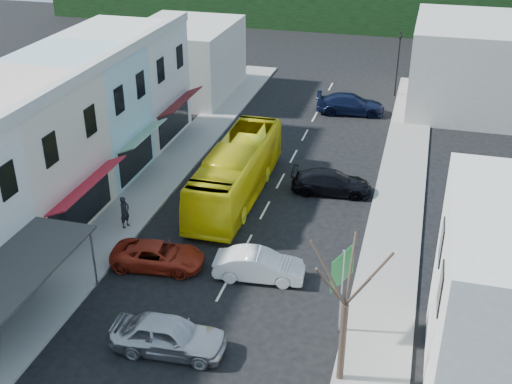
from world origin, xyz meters
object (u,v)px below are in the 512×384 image
bus (236,173)px  traffic_signal (398,65)px  car_white (259,266)px  pedestrian_left (125,213)px  car_silver (169,337)px  direction_sign (341,293)px  car_red (158,255)px  street_tree (345,305)px

bus → traffic_signal: traffic_signal is taller
car_white → pedestrian_left: 8.78m
car_silver → direction_sign: (6.62, 3.01, 1.40)m
car_red → pedestrian_left: (-3.21, 3.00, 0.30)m
car_white → direction_sign: bearing=-130.7°
car_red → traffic_signal: traffic_signal is taller
car_silver → street_tree: 7.73m
direction_sign → pedestrian_left: bearing=177.3°
pedestrian_left → traffic_signal: size_ratio=0.31×
car_white → car_red: (-5.15, -0.35, 0.00)m
car_silver → pedestrian_left: size_ratio=2.59×
pedestrian_left → traffic_signal: 29.92m
direction_sign → traffic_signal: bearing=111.4°
street_tree → traffic_signal: bearing=90.8°
pedestrian_left → street_tree: size_ratio=0.23×
car_white → traffic_signal: size_ratio=0.79×
bus → traffic_signal: (7.91, 21.62, 1.23)m
street_tree → direction_sign: bearing=99.9°
car_white → pedestrian_left: bearing=66.6°
car_red → street_tree: (10.01, -5.56, 2.99)m
car_white → car_red: size_ratio=0.96×
car_white → street_tree: bearing=-146.4°
street_tree → traffic_signal: 35.60m
direction_sign → traffic_signal: size_ratio=0.76×
bus → car_white: bearing=-66.5°
car_red → street_tree: street_tree is taller
car_silver → direction_sign: 7.41m
car_silver → pedestrian_left: (-6.10, 8.71, 0.30)m
car_white → pedestrian_left: (-8.36, 2.65, 0.30)m
car_red → pedestrian_left: 4.40m
car_white → street_tree: street_tree is taller
car_white → traffic_signal: traffic_signal is taller
street_tree → pedestrian_left: bearing=147.1°
car_silver → pedestrian_left: 10.63m
car_silver → car_white: 6.46m
pedestrian_left → direction_sign: size_ratio=0.40×
direction_sign → car_white: bearing=166.5°
car_red → direction_sign: bearing=-111.9°
direction_sign → street_tree: 3.32m
car_silver → street_tree: (7.12, 0.14, 2.99)m
bus → car_silver: size_ratio=2.64×
car_silver → traffic_signal: size_ratio=0.79×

